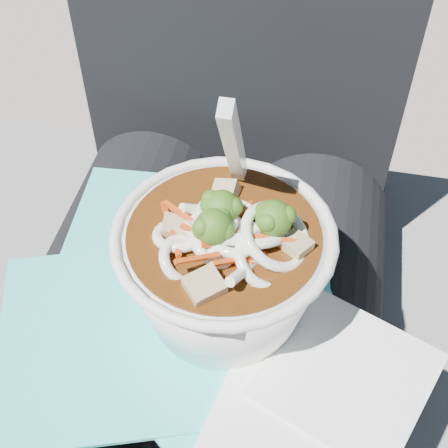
% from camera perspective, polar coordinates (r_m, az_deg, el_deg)
% --- Properties ---
extents(stone_ledge, '(1.00, 0.51, 0.45)m').
position_cam_1_polar(stone_ledge, '(0.96, -0.11, -13.70)').
color(stone_ledge, slate).
rests_on(stone_ledge, ground).
extents(lap, '(0.36, 0.48, 0.16)m').
position_cam_1_polar(lap, '(0.62, -2.93, -12.14)').
color(lap, black).
rests_on(lap, stone_ledge).
extents(person_body, '(0.34, 0.94, 1.00)m').
position_cam_1_polar(person_body, '(0.65, -1.15, -4.13)').
color(person_body, black).
rests_on(person_body, ground).
extents(plastic_bag, '(0.33, 0.32, 0.01)m').
position_cam_1_polar(plastic_bag, '(0.54, -3.70, -7.58)').
color(plastic_bag, '#31CFD0').
rests_on(plastic_bag, lap).
extents(napkins, '(0.18, 0.18, 0.01)m').
position_cam_1_polar(napkins, '(0.49, 8.64, -15.00)').
color(napkins, white).
rests_on(napkins, plastic_bag).
extents(udon_bowl, '(0.18, 0.18, 0.21)m').
position_cam_1_polar(udon_bowl, '(0.49, 0.07, -3.59)').
color(udon_bowl, white).
rests_on(udon_bowl, plastic_bag).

